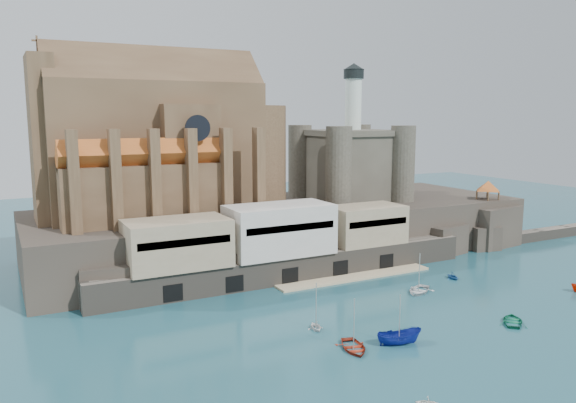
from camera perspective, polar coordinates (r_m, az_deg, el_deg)
The scene contains 14 objects.
ground at distance 84.99m, azimuth 12.63°, elevation -10.78°, with size 300.00×300.00×0.00m, color #194754.
promontory at distance 115.27m, azimuth -0.07°, elevation -2.86°, with size 100.00×36.00×10.00m.
quay at distance 96.41m, azimuth -0.87°, elevation -4.47°, with size 70.00×12.00×13.05m.
church at distance 106.61m, azimuth -12.25°, elevation 5.33°, with size 47.00×25.93×30.51m.
castle_keep at distance 123.10m, azimuth 6.30°, elevation 4.13°, with size 21.20×21.20×29.30m.
rock_outcrop at distance 130.33m, azimuth 19.52°, elevation -2.42°, with size 14.50×10.50×8.70m.
pavilion at distance 129.11m, azimuth 19.67°, elevation 1.39°, with size 6.40×6.40×5.40m.
breakwater at distance 148.27m, azimuth 26.32°, elevation -3.10°, with size 40.00×3.00×2.40m, color #60584D.
boat_0 at distance 70.80m, azimuth 6.67°, elevation -14.70°, with size 4.03×1.17×5.65m, color maroon.
boat_2 at distance 73.13m, azimuth 11.20°, elevation -14.02°, with size 2.20×2.25×5.84m, color navy.
boat_3 at distance 84.44m, azimuth 21.87°, elevation -11.34°, with size 3.86×1.12×5.40m, color #106646.
boat_4 at distance 76.41m, azimuth 2.86°, elevation -12.84°, with size 2.53×1.54×2.93m, color silver.
boat_6 at distance 93.64m, azimuth 13.13°, elevation -8.95°, with size 4.24×1.23×5.94m, color silver.
boat_7 at distance 102.45m, azimuth 16.36°, elevation -7.54°, with size 2.58×1.58×2.99m, color navy.
Camera 1 is at (-52.36, -60.77, 28.08)m, focal length 35.00 mm.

